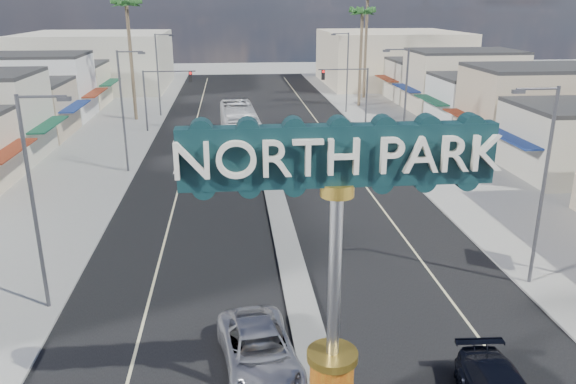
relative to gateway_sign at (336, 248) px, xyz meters
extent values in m
plane|color=gray|center=(0.00, 28.02, -5.93)|extent=(160.00, 160.00, 0.00)
cube|color=black|center=(0.00, 28.02, -5.92)|extent=(20.00, 120.00, 0.01)
cube|color=gray|center=(0.00, 12.02, -5.85)|extent=(1.30, 30.00, 0.16)
cube|color=gray|center=(-14.00, 28.02, -5.87)|extent=(8.00, 120.00, 0.12)
cube|color=gray|center=(14.00, 28.02, -5.87)|extent=(8.00, 120.00, 0.12)
cube|color=beige|center=(-24.00, 41.02, -2.93)|extent=(12.00, 42.00, 6.00)
cube|color=#B7B29E|center=(24.00, 41.02, -2.93)|extent=(12.00, 42.00, 6.00)
cube|color=#B7B29E|center=(-22.00, 73.02, -1.93)|extent=(20.00, 20.00, 8.00)
cube|color=beige|center=(22.00, 73.02, -1.93)|extent=(20.00, 20.00, 8.00)
cylinder|color=gold|center=(0.00, 0.02, -3.44)|extent=(1.50, 1.50, 0.25)
cylinder|color=#B7B7BC|center=(0.00, 0.02, -0.92)|extent=(0.36, 0.36, 4.80)
cylinder|color=gold|center=(0.00, 0.02, 1.66)|extent=(0.90, 0.90, 0.35)
cube|color=#0E2A2D|center=(0.00, 0.02, 2.58)|extent=(8.20, 0.50, 1.60)
cylinder|color=#47474C|center=(-11.00, 42.02, -2.93)|extent=(0.18, 0.18, 6.00)
cylinder|color=#47474C|center=(-8.50, 42.02, -0.03)|extent=(5.00, 0.12, 0.12)
cube|color=black|center=(-6.50, 42.02, -0.53)|extent=(0.32, 0.32, 1.00)
sphere|color=red|center=(-6.50, 41.84, -0.21)|extent=(0.22, 0.22, 0.22)
cylinder|color=#47474C|center=(11.00, 42.02, -2.93)|extent=(0.18, 0.18, 6.00)
cylinder|color=#47474C|center=(8.50, 42.02, -0.03)|extent=(5.00, 0.12, 0.12)
cube|color=black|center=(6.50, 42.02, -0.53)|extent=(0.32, 0.32, 1.00)
sphere|color=red|center=(6.50, 41.84, -0.21)|extent=(0.22, 0.22, 0.22)
cylinder|color=#47474C|center=(-10.60, 8.02, -1.43)|extent=(0.16, 0.16, 9.00)
cylinder|color=#47474C|center=(-9.70, 8.02, 2.97)|extent=(1.80, 0.10, 0.10)
cube|color=#47474C|center=(-8.90, 8.02, 2.87)|extent=(0.50, 0.22, 0.15)
cylinder|color=#47474C|center=(-10.60, 28.02, -1.43)|extent=(0.16, 0.16, 9.00)
cylinder|color=#47474C|center=(-9.70, 28.02, 2.97)|extent=(1.80, 0.10, 0.10)
cube|color=#47474C|center=(-8.90, 28.02, 2.87)|extent=(0.50, 0.22, 0.15)
cylinder|color=#47474C|center=(-10.60, 50.02, -1.43)|extent=(0.16, 0.16, 9.00)
cylinder|color=#47474C|center=(-9.70, 50.02, 2.97)|extent=(1.80, 0.10, 0.10)
cube|color=#47474C|center=(-8.90, 50.02, 2.87)|extent=(0.50, 0.22, 0.15)
cylinder|color=#47474C|center=(10.60, 8.02, -1.43)|extent=(0.16, 0.16, 9.00)
cylinder|color=#47474C|center=(9.70, 8.02, 2.97)|extent=(1.80, 0.10, 0.10)
cube|color=#47474C|center=(8.90, 8.02, 2.87)|extent=(0.50, 0.22, 0.15)
cylinder|color=#47474C|center=(10.60, 28.02, -1.43)|extent=(0.16, 0.16, 9.00)
cylinder|color=#47474C|center=(9.70, 28.02, 2.97)|extent=(1.80, 0.10, 0.10)
cube|color=#47474C|center=(8.90, 28.02, 2.87)|extent=(0.50, 0.22, 0.15)
cylinder|color=#47474C|center=(10.60, 50.02, -1.43)|extent=(0.16, 0.16, 9.00)
cylinder|color=#47474C|center=(9.70, 50.02, 2.97)|extent=(1.80, 0.10, 0.10)
cube|color=#47474C|center=(8.90, 50.02, 2.87)|extent=(0.50, 0.22, 0.15)
cylinder|color=brown|center=(-13.00, 48.02, 0.07)|extent=(0.36, 0.36, 12.00)
cylinder|color=brown|center=(13.00, 54.02, -0.43)|extent=(0.36, 0.36, 11.00)
cylinder|color=brown|center=(15.00, 60.02, 0.57)|extent=(0.36, 0.36, 13.00)
imported|color=silver|center=(-2.00, 3.00, -5.19)|extent=(3.14, 5.62, 1.49)
imported|color=silver|center=(9.00, 35.51, -5.15)|extent=(2.27, 4.90, 1.55)
imported|color=silver|center=(-2.00, 35.54, -4.20)|extent=(3.50, 12.56, 3.46)
camera|label=1|loc=(-2.70, -13.69, 6.31)|focal=35.00mm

